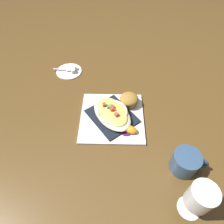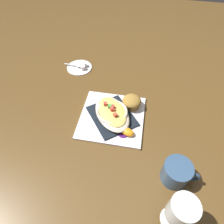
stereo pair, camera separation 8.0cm
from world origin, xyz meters
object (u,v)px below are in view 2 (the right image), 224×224
Objects in this scene: orange_garnish at (127,132)px; creamer_cup_1 at (85,64)px; muffin at (132,102)px; spoon at (78,66)px; coffee_mug at (176,173)px; creamer_saucer at (79,67)px; creamer_cup_0 at (83,67)px; gratin_dish at (112,113)px; square_plate at (112,117)px; stemmed_glass at (181,211)px.

creamer_cup_1 is at bearing -143.80° from orange_garnish.
muffin reaches higher than spoon.
creamer_saucer is (-0.50, -0.49, -0.03)m from coffee_mug.
coffee_mug is 5.07× the size of creamer_cup_0.
creamer_cup_1 is at bearing -146.17° from gratin_dish.
creamer_cup_1 reaches higher than square_plate.
muffin is 0.65× the size of coffee_mug.
creamer_saucer is at bearing -141.78° from gratin_dish.
square_plate is 0.35m from creamer_cup_0.
creamer_saucer is at bearing -117.67° from creamer_cup_0.
coffee_mug is at bearing 50.56° from gratin_dish.
muffin is (-0.07, 0.07, 0.00)m from gratin_dish.
square_plate is 0.03m from gratin_dish.
gratin_dish reaches higher than creamer_cup_1.
orange_garnish reaches higher than creamer_cup_0.
spoon is 0.04m from creamer_cup_1.
spoon is (-0.64, -0.49, -0.09)m from stemmed_glass.
spoon is at bearing -112.61° from creamer_cup_0.
coffee_mug is at bearing 44.38° from spoon.
creamer_cup_1 is at bearing -130.27° from muffin.
creamer_cup_0 is at bearing 62.33° from creamer_saucer.
muffin is 3.31× the size of creamer_cup_1.
stemmed_glass reaches higher than creamer_cup_0.
coffee_mug reaches higher than creamer_cup_0.
creamer_cup_0 is (0.01, 0.03, 0.00)m from spoon.
creamer_saucer is at bearing -142.91° from stemmed_glass.
creamer_saucer is (-0.30, -0.23, -0.03)m from gratin_dish.
creamer_cup_1 reaches higher than spoon.
creamer_cup_0 is (-0.28, -0.21, -0.02)m from gratin_dish.
orange_garnish is (0.07, 0.07, -0.02)m from gratin_dish.
muffin is at bearing 135.91° from square_plate.
stemmed_glass is 0.81m from spoon.
muffin is 1.10× the size of orange_garnish.
stemmed_glass is 0.80m from creamer_saucer.
creamer_saucer is at bearing 88.11° from spoon.
orange_garnish is 0.47m from creamer_cup_1.
orange_garnish is at bearing -126.94° from coffee_mug.
coffee_mug is 1.24× the size of spoon.
creamer_saucer is 1.33× the size of spoon.
stemmed_glass is (0.41, 0.18, 0.06)m from muffin.
gratin_dish is at bearing -44.14° from muffin.
square_plate is at bearing 38.23° from creamer_saucer.
muffin is at bearing 54.35° from spoon.
creamer_cup_0 is at bearing -143.84° from stemmed_glass.
square_plate is at bearing -129.44° from coffee_mug.
muffin reaches higher than square_plate.
stemmed_glass reaches higher than square_plate.
gratin_dish reaches higher than spoon.
spoon is (-0.50, -0.49, -0.02)m from coffee_mug.
spoon is at bearing -135.62° from coffee_mug.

